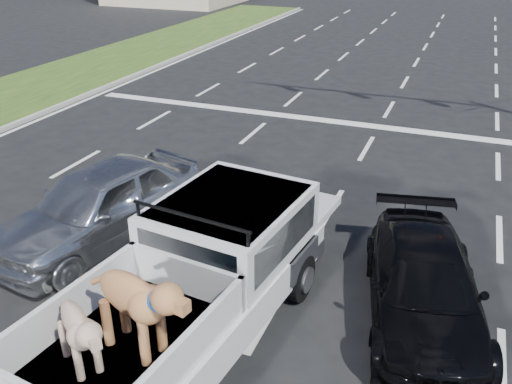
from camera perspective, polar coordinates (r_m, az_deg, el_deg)
ground at (r=9.64m, az=-8.48°, el=-10.26°), size 160.00×160.00×0.00m
road_markings at (r=14.94m, az=3.89°, el=3.67°), size 17.75×60.00×0.01m
curb_left at (r=19.09m, az=-23.67°, el=6.73°), size 0.15×60.00×0.14m
pickup_truck at (r=7.98m, az=-6.86°, el=-9.76°), size 2.70×5.92×2.15m
silver_sedan at (r=11.06m, az=-16.11°, el=-1.25°), size 2.86×4.92×1.57m
black_coupe at (r=9.02m, az=17.26°, el=-9.38°), size 2.55×4.46×1.22m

